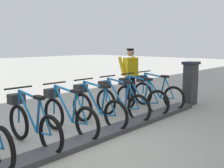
# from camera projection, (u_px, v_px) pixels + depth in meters

# --- Properties ---
(ground_plane) EXTENTS (60.00, 60.00, 0.00)m
(ground_plane) POSITION_uv_depth(u_px,v_px,m) (81.00, 145.00, 4.86)
(ground_plane) COLOR #ACAAA0
(dock_rail_base) EXTENTS (0.44, 8.01, 0.10)m
(dock_rail_base) POSITION_uv_depth(u_px,v_px,m) (81.00, 142.00, 4.85)
(dock_rail_base) COLOR #47474C
(dock_rail_base) RESTS_ON ground
(payment_kiosk) EXTENTS (0.36, 0.52, 1.28)m
(payment_kiosk) POSITION_uv_depth(u_px,v_px,m) (190.00, 82.00, 8.04)
(payment_kiosk) COLOR #38383D
(payment_kiosk) RESTS_ON ground
(bike_docked_0) EXTENTS (1.72, 0.54, 1.02)m
(bike_docked_0) POSITION_uv_depth(u_px,v_px,m) (155.00, 92.00, 7.72)
(bike_docked_0) COLOR black
(bike_docked_0) RESTS_ON ground
(bike_docked_1) EXTENTS (1.72, 0.54, 1.02)m
(bike_docked_1) POSITION_uv_depth(u_px,v_px,m) (139.00, 96.00, 7.13)
(bike_docked_1) COLOR black
(bike_docked_1) RESTS_ON ground
(bike_docked_2) EXTENTS (1.72, 0.54, 1.02)m
(bike_docked_2) POSITION_uv_depth(u_px,v_px,m) (119.00, 101.00, 6.54)
(bike_docked_2) COLOR black
(bike_docked_2) RESTS_ON ground
(bike_docked_3) EXTENTS (1.72, 0.54, 1.02)m
(bike_docked_3) POSITION_uv_depth(u_px,v_px,m) (96.00, 107.00, 5.95)
(bike_docked_3) COLOR black
(bike_docked_3) RESTS_ON ground
(bike_docked_4) EXTENTS (1.72, 0.54, 1.02)m
(bike_docked_4) POSITION_uv_depth(u_px,v_px,m) (67.00, 113.00, 5.36)
(bike_docked_4) COLOR black
(bike_docked_4) RESTS_ON ground
(bike_docked_5) EXTENTS (1.72, 0.54, 1.02)m
(bike_docked_5) POSITION_uv_depth(u_px,v_px,m) (31.00, 122.00, 4.77)
(bike_docked_5) COLOR black
(bike_docked_5) RESTS_ON ground
(worker_near_rack) EXTENTS (0.57, 0.69, 1.66)m
(worker_near_rack) POSITION_uv_depth(u_px,v_px,m) (130.00, 73.00, 8.33)
(worker_near_rack) COLOR white
(worker_near_rack) RESTS_ON ground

